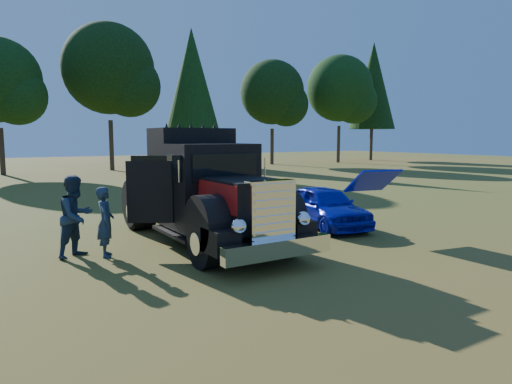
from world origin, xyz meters
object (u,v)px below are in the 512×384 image
(spectator_near, at_px, (105,222))
(spectator_far, at_px, (76,216))
(diamond_t_truck, at_px, (206,195))
(hotrod_coupe, at_px, (325,206))

(spectator_near, relative_size, spectator_far, 0.86)
(diamond_t_truck, xyz_separation_m, spectator_far, (-3.13, 0.35, -0.33))
(hotrod_coupe, bearing_deg, diamond_t_truck, -178.67)
(hotrod_coupe, distance_m, spectator_near, 6.66)
(diamond_t_truck, relative_size, hotrod_coupe, 1.70)
(spectator_far, bearing_deg, diamond_t_truck, -40.11)
(diamond_t_truck, xyz_separation_m, hotrod_coupe, (4.11, 0.10, -0.64))
(hotrod_coupe, relative_size, spectator_far, 2.21)
(spectator_near, xyz_separation_m, spectator_far, (-0.58, 0.32, 0.14))
(spectator_near, bearing_deg, diamond_t_truck, -78.65)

